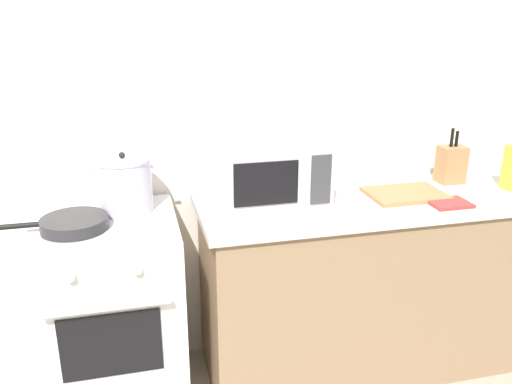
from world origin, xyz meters
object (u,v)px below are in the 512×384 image
Objects in this scene: microwave at (269,171)px; cutting_board at (405,194)px; knife_block at (451,164)px; stock_pot at (124,184)px; frying_pan at (73,224)px; stove at (114,317)px; oven_mitt at (449,203)px.

microwave is 0.68m from cutting_board.
stock_pot is at bearing -179.41° from knife_block.
frying_pan is at bearing -174.09° from knife_block.
stove is at bearing -175.31° from knife_block.
microwave is (0.74, 0.08, 0.61)m from stove.
oven_mitt is at bearing -5.94° from stove.
frying_pan reaches higher than oven_mitt.
stove is 1.81m from knife_block.
stove is 1.47m from cutting_board.
stove is 3.24× the size of knife_block.
oven_mitt is at bearing -3.82° from frying_pan.
frying_pan is 1.85m from knife_block.
frying_pan reaches higher than cutting_board.
microwave is 2.78× the size of oven_mitt.
cutting_board reaches higher than oven_mitt.
cutting_board reaches higher than stove.
stove is at bearing 22.65° from frying_pan.
oven_mitt is at bearing -16.74° from microwave.
frying_pan is at bearing 176.18° from oven_mitt.
stock_pot is 1.63m from knife_block.
stock_pot is at bearing 39.37° from frying_pan.
frying_pan is 0.87m from microwave.
knife_block is at bearing 5.91° from frying_pan.
stock_pot reaches higher than oven_mitt.
stove is 0.96m from microwave.
frying_pan is (-0.21, -0.17, -0.09)m from stock_pot.
cutting_board is at bearing -6.76° from microwave.
stove is 5.11× the size of oven_mitt.
oven_mitt is (1.43, -0.28, -0.11)m from stock_pot.
stock_pot is 0.70× the size of frying_pan.
cutting_board is at bearing 0.05° from stove.
knife_block is at bearing 3.60° from microwave.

